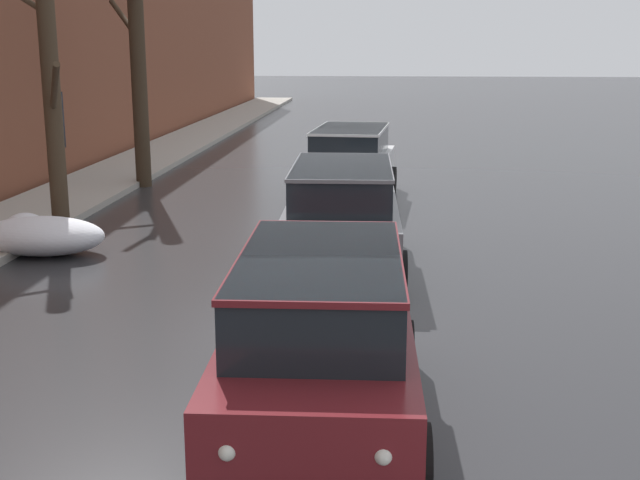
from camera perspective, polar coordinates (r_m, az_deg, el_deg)
The scene contains 7 objects.
left_sidewalk_slab at distance 19.77m, azimuth -19.27°, elevation 1.61°, with size 2.44×80.00×0.15m, color #A8A399.
snow_bank_near_corner_left at distance 16.36m, azimuth -18.73°, elevation 0.31°, with size 2.37×1.37×0.74m.
bare_tree_mid_block at distance 17.65m, azimuth -18.01°, elevation 9.85°, with size 2.19×3.06×5.62m.
bare_tree_far_down_block at distance 23.15m, azimuth -12.57°, elevation 13.22°, with size 1.87×2.66×7.39m.
suv_maroon_approaching_near_lane at distance 8.45m, azimuth 0.02°, elevation -6.49°, with size 2.16×4.51×1.82m.
suv_grey_parked_kerbside_close at distance 14.39m, azimuth 1.51°, elevation 1.88°, with size 2.25×4.59×1.82m.
suv_white_parked_kerbside_mid at distance 20.71m, azimuth 2.10°, elevation 5.42°, with size 2.35×4.55×1.82m.
Camera 1 is at (2.33, 0.34, 3.86)m, focal length 46.61 mm.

